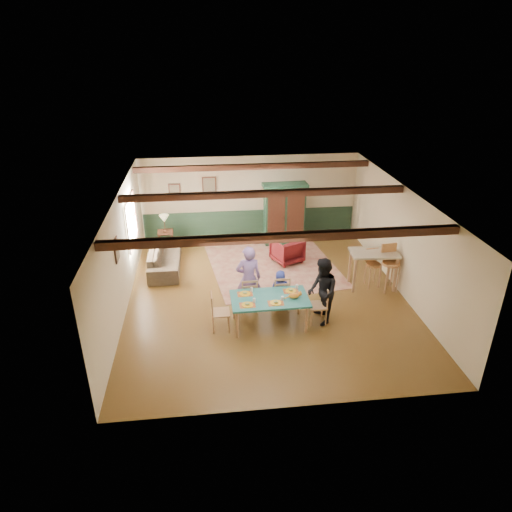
{
  "coord_description": "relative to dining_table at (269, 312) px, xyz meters",
  "views": [
    {
      "loc": [
        -1.45,
        -10.13,
        6.01
      ],
      "look_at": [
        -0.27,
        -0.03,
        1.15
      ],
      "focal_mm": 32.0,
      "sensor_mm": 36.0,
      "label": 1
    }
  ],
  "objects": [
    {
      "name": "dining_chair_end_right",
      "position": [
        1.12,
        0.02,
        0.1
      ],
      "size": [
        0.43,
        0.41,
        0.92
      ],
      "primitive_type": null,
      "rotation": [
        0.0,
        0.0,
        -1.55
      ],
      "color": "#A17550",
      "rests_on": "floor"
    },
    {
      "name": "place_setting_far_left",
      "position": [
        -0.54,
        0.23,
        0.42
      ],
      "size": [
        0.39,
        0.3,
        0.11
      ],
      "primitive_type": null,
      "rotation": [
        0.0,
        0.0,
        0.02
      ],
      "color": "gold",
      "rests_on": "dining_table"
    },
    {
      "name": "person_woman",
      "position": [
        1.21,
        0.02,
        0.44
      ],
      "size": [
        0.62,
        0.79,
        1.6
      ],
      "primitive_type": "imported",
      "rotation": [
        0.0,
        0.0,
        -1.55
      ],
      "color": "black",
      "rests_on": "floor"
    },
    {
      "name": "ceiling",
      "position": [
        0.12,
        1.37,
        2.34
      ],
      "size": [
        7.0,
        8.0,
        0.02
      ],
      "primitive_type": "cube",
      "color": "silver",
      "rests_on": "wall_back"
    },
    {
      "name": "wall_back",
      "position": [
        0.12,
        5.37,
        0.99
      ],
      "size": [
        7.0,
        0.02,
        2.7
      ],
      "primitive_type": "cube",
      "color": "beige",
      "rests_on": "floor"
    },
    {
      "name": "ceiling_beam_mid",
      "position": [
        0.12,
        1.77,
        2.25
      ],
      "size": [
        6.95,
        0.16,
        0.16
      ],
      "primitive_type": "cube",
      "color": "black",
      "rests_on": "ceiling"
    },
    {
      "name": "cat",
      "position": [
        0.54,
        -0.09,
        0.45
      ],
      "size": [
        0.35,
        0.14,
        0.17
      ],
      "primitive_type": null,
      "rotation": [
        0.0,
        0.0,
        0.02
      ],
      "color": "orange",
      "rests_on": "dining_table"
    },
    {
      "name": "ceiling_beam_front",
      "position": [
        0.12,
        -0.93,
        2.25
      ],
      "size": [
        6.95,
        0.16,
        0.16
      ],
      "primitive_type": "cube",
      "color": "black",
      "rests_on": "ceiling"
    },
    {
      "name": "picture_back_b",
      "position": [
        -2.28,
        5.34,
        1.29
      ],
      "size": [
        0.38,
        0.04,
        0.48
      ],
      "primitive_type": null,
      "color": "gray",
      "rests_on": "wall_back"
    },
    {
      "name": "armchair",
      "position": [
        1.0,
        3.26,
        0.0
      ],
      "size": [
        1.04,
        1.05,
        0.73
      ],
      "primitive_type": "imported",
      "rotation": [
        0.0,
        0.0,
        -2.73
      ],
      "color": "#430D13",
      "rests_on": "floor"
    },
    {
      "name": "person_man",
      "position": [
        -0.4,
        0.77,
        0.47
      ],
      "size": [
        0.62,
        0.41,
        1.67
      ],
      "primitive_type": "imported",
      "rotation": [
        0.0,
        0.0,
        3.16
      ],
      "color": "#8261A7",
      "rests_on": "floor"
    },
    {
      "name": "bar_stool_left",
      "position": [
        2.99,
        1.54,
        0.15
      ],
      "size": [
        0.4,
        0.43,
        1.03
      ],
      "primitive_type": null,
      "rotation": [
        0.0,
        0.0,
        0.09
      ],
      "color": "#BE7E49",
      "rests_on": "floor"
    },
    {
      "name": "armoire",
      "position": [
        1.13,
        4.65,
        0.62
      ],
      "size": [
        1.41,
        0.6,
        1.97
      ],
      "primitive_type": "cube",
      "rotation": [
        0.0,
        0.0,
        0.03
      ],
      "color": "#143322",
      "rests_on": "floor"
    },
    {
      "name": "picture_back_a",
      "position": [
        -1.18,
        5.34,
        1.44
      ],
      "size": [
        0.45,
        0.04,
        0.55
      ],
      "primitive_type": null,
      "color": "gray",
      "rests_on": "wall_back"
    },
    {
      "name": "person_child",
      "position": [
        0.38,
        0.78,
        0.12
      ],
      "size": [
        0.48,
        0.32,
        0.98
      ],
      "primitive_type": "imported",
      "rotation": [
        0.0,
        0.0,
        3.16
      ],
      "color": "navy",
      "rests_on": "floor"
    },
    {
      "name": "sofa",
      "position": [
        -2.57,
        3.24,
        -0.05
      ],
      "size": [
        0.86,
        2.18,
        0.63
      ],
      "primitive_type": "imported",
      "rotation": [
        0.0,
        0.0,
        1.57
      ],
      "color": "#3F3427",
      "rests_on": "floor"
    },
    {
      "name": "place_setting_far_right",
      "position": [
        0.53,
        0.25,
        0.42
      ],
      "size": [
        0.39,
        0.3,
        0.11
      ],
      "primitive_type": null,
      "rotation": [
        0.0,
        0.0,
        0.02
      ],
      "color": "gold",
      "rests_on": "dining_table"
    },
    {
      "name": "counter_table",
      "position": [
        2.95,
        1.49,
        0.15
      ],
      "size": [
        1.28,
        0.81,
        1.02
      ],
      "primitive_type": null,
      "rotation": [
        0.0,
        0.0,
        -0.08
      ],
      "color": "beige",
      "rests_on": "floor"
    },
    {
      "name": "dining_chair_far_left",
      "position": [
        -0.4,
        0.69,
        0.1
      ],
      "size": [
        0.41,
        0.43,
        0.92
      ],
      "primitive_type": null,
      "rotation": [
        0.0,
        0.0,
        3.16
      ],
      "color": "#A17550",
      "rests_on": "floor"
    },
    {
      "name": "dining_chair_far_right",
      "position": [
        0.38,
        0.71,
        0.1
      ],
      "size": [
        0.41,
        0.43,
        0.92
      ],
      "primitive_type": null,
      "rotation": [
        0.0,
        0.0,
        3.16
      ],
      "color": "#A17550",
      "rests_on": "floor"
    },
    {
      "name": "ceiling_beam_back",
      "position": [
        0.12,
        4.37,
        2.25
      ],
      "size": [
        6.95,
        0.16,
        0.16
      ],
      "primitive_type": "cube",
      "color": "black",
      "rests_on": "ceiling"
    },
    {
      "name": "dining_chair_end_left",
      "position": [
        -1.12,
        -0.02,
        0.1
      ],
      "size": [
        0.43,
        0.41,
        0.92
      ],
      "primitive_type": null,
      "rotation": [
        0.0,
        0.0,
        1.59
      ],
      "color": "#A17550",
      "rests_on": "floor"
    },
    {
      "name": "floor",
      "position": [
        0.12,
        1.37,
        -0.36
      ],
      "size": [
        8.0,
        8.0,
        0.0
      ],
      "primitive_type": "plane",
      "color": "#533717",
      "rests_on": "ground"
    },
    {
      "name": "wall_right",
      "position": [
        3.62,
        1.37,
        0.99
      ],
      "size": [
        0.02,
        8.0,
        2.7
      ],
      "primitive_type": "cube",
      "color": "beige",
      "rests_on": "floor"
    },
    {
      "name": "place_setting_near_center",
      "position": [
        0.1,
        -0.24,
        0.42
      ],
      "size": [
        0.39,
        0.3,
        0.11
      ],
      "primitive_type": null,
      "rotation": [
        0.0,
        0.0,
        0.02
      ],
      "color": "gold",
      "rests_on": "dining_table"
    },
    {
      "name": "end_table",
      "position": [
        -2.62,
        4.6,
        -0.07
      ],
      "size": [
        0.51,
        0.51,
        0.59
      ],
      "primitive_type": null,
      "rotation": [
        0.0,
        0.0,
        0.07
      ],
      "color": "black",
      "rests_on": "floor"
    },
    {
      "name": "picture_left_wall",
      "position": [
        -3.35,
        0.77,
        1.39
      ],
      "size": [
        0.04,
        0.42,
        0.52
      ],
      "primitive_type": null,
      "color": "gray",
      "rests_on": "wall_left"
    },
    {
      "name": "wall_left",
      "position": [
        -3.38,
        1.37,
        0.99
      ],
      "size": [
        0.02,
        8.0,
        2.7
      ],
      "primitive_type": "cube",
      "color": "beige",
      "rests_on": "floor"
    },
    {
      "name": "dining_table",
      "position": [
        0.0,
        0.0,
        0.0
      ],
      "size": [
        1.76,
        1.0,
        0.73
      ],
      "primitive_type": null,
      "rotation": [
        0.0,
        0.0,
        0.02
      ],
      "color": "#1F6360",
      "rests_on": "floor"
    },
    {
      "name": "bar_stool_right",
      "position": [
        3.34,
        1.27,
        0.26
      ],
      "size": [
        0.5,
        0.53,
        1.26
      ],
      "primitive_type": null,
      "rotation": [
        0.0,
        0.0,
        0.11
      ],
      "color": "#BE7E49",
      "rests_on": "floor"
    },
    {
      "name": "window_left",
      "position": [
        -3.35,
        3.07,
        1.19
      ],
      "size": [
        0.06,
        1.6,
        1.3
      ],
      "primitive_type": null,
      "color": "white",
      "rests_on": "wall_left"
    },
    {
      "name": "area_rug",
      "position": [
        0.51,
        3.26,
        -0.36
      ],
      "size": [
        4.0,
        4.56,
        0.01
      ],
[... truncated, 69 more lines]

